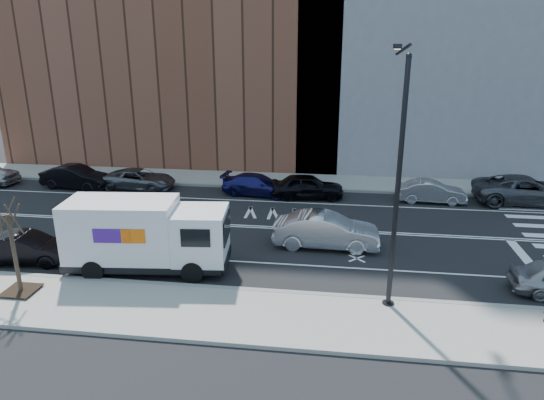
# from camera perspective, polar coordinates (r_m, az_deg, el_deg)

# --- Properties ---
(ground) EXTENTS (120.00, 120.00, 0.00)m
(ground) POSITION_cam_1_polar(r_m,az_deg,el_deg) (25.91, -3.68, -3.08)
(ground) COLOR black
(ground) RESTS_ON ground
(sidewalk_near) EXTENTS (44.00, 3.60, 0.15)m
(sidewalk_near) POSITION_cam_1_polar(r_m,az_deg,el_deg) (18.19, -9.17, -12.86)
(sidewalk_near) COLOR gray
(sidewalk_near) RESTS_ON ground
(sidewalk_far) EXTENTS (44.00, 3.60, 0.15)m
(sidewalk_far) POSITION_cam_1_polar(r_m,az_deg,el_deg) (34.11, -0.83, 2.37)
(sidewalk_far) COLOR gray
(sidewalk_far) RESTS_ON ground
(curb_near) EXTENTS (44.00, 0.25, 0.17)m
(curb_near) POSITION_cam_1_polar(r_m,az_deg,el_deg) (19.68, -7.68, -10.19)
(curb_near) COLOR gray
(curb_near) RESTS_ON ground
(curb_far) EXTENTS (44.00, 0.25, 0.17)m
(curb_far) POSITION_cam_1_polar(r_m,az_deg,el_deg) (32.40, -1.30, 1.52)
(curb_far) COLOR gray
(curb_far) RESTS_ON ground
(road_markings) EXTENTS (40.00, 8.60, 0.01)m
(road_markings) POSITION_cam_1_polar(r_m,az_deg,el_deg) (25.91, -3.68, -3.07)
(road_markings) COLOR white
(road_markings) RESTS_ON ground
(bldg_brick) EXTENTS (26.00, 10.00, 22.00)m
(bldg_brick) POSITION_cam_1_polar(r_m,az_deg,el_deg) (41.33, -11.18, 20.13)
(bldg_brick) COLOR brown
(bldg_brick) RESTS_ON ground
(streetlight) EXTENTS (0.44, 4.02, 9.34)m
(streetlight) POSITION_cam_1_polar(r_m,az_deg,el_deg) (17.42, 14.52, 3.29)
(streetlight) COLOR black
(streetlight) RESTS_ON ground
(street_tree) EXTENTS (1.20, 1.20, 3.75)m
(street_tree) POSITION_cam_1_polar(r_m,az_deg,el_deg) (20.88, -27.91, -6.40)
(street_tree) COLOR black
(street_tree) RESTS_ON ground
(fedex_van) EXTENTS (7.02, 2.98, 3.12)m
(fedex_van) POSITION_cam_1_polar(r_m,az_deg,el_deg) (21.14, -14.64, -3.93)
(fedex_van) COLOR black
(fedex_van) RESTS_ON ground
(far_parked_b) EXTENTS (4.79, 2.16, 1.52)m
(far_parked_b) POSITION_cam_1_polar(r_m,az_deg,el_deg) (34.85, -22.06, 2.52)
(far_parked_b) COLOR black
(far_parked_b) RESTS_ON ground
(far_parked_c) EXTENTS (4.92, 2.57, 1.32)m
(far_parked_c) POSITION_cam_1_polar(r_m,az_deg,el_deg) (33.37, -15.33, 2.39)
(far_parked_c) COLOR #57595F
(far_parked_c) RESTS_ON ground
(far_parked_d) EXTENTS (4.76, 2.40, 1.33)m
(far_parked_d) POSITION_cam_1_polar(r_m,az_deg,el_deg) (30.90, -1.71, 1.80)
(far_parked_d) COLOR navy
(far_parked_d) RESTS_ON ground
(far_parked_e) EXTENTS (4.66, 2.28, 1.53)m
(far_parked_e) POSITION_cam_1_polar(r_m,az_deg,el_deg) (30.30, 4.20, 1.62)
(far_parked_e) COLOR black
(far_parked_e) RESTS_ON ground
(far_parked_f) EXTENTS (4.06, 1.50, 1.33)m
(far_parked_f) POSITION_cam_1_polar(r_m,az_deg,el_deg) (31.03, 18.24, 0.94)
(far_parked_f) COLOR #A3A3A7
(far_parked_f) RESTS_ON ground
(far_parked_g) EXTENTS (6.07, 2.85, 1.68)m
(far_parked_g) POSITION_cam_1_polar(r_m,az_deg,el_deg) (32.94, 27.74, 1.03)
(far_parked_g) COLOR #45464C
(far_parked_g) RESTS_ON ground
(driving_sedan) EXTENTS (5.04, 1.85, 1.65)m
(driving_sedan) POSITION_cam_1_polar(r_m,az_deg,el_deg) (23.18, 6.39, -3.60)
(driving_sedan) COLOR silver
(driving_sedan) RESTS_ON ground
(near_parked_rear_a) EXTENTS (4.25, 1.79, 1.37)m
(near_parked_rear_a) POSITION_cam_1_polar(r_m,az_deg,el_deg) (24.09, -26.94, -5.07)
(near_parked_rear_a) COLOR black
(near_parked_rear_a) RESTS_ON ground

